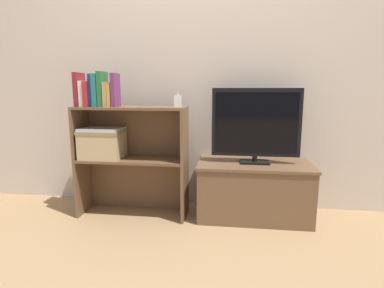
% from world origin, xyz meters
% --- Properties ---
extents(ground_plane, '(16.00, 16.00, 0.00)m').
position_xyz_m(ground_plane, '(0.00, 0.00, 0.00)').
color(ground_plane, '#A37F56').
extents(wall_back, '(10.00, 0.05, 2.40)m').
position_xyz_m(wall_back, '(0.00, 0.47, 1.20)').
color(wall_back, beige).
rests_on(wall_back, ground_plane).
extents(tv_stand, '(0.86, 0.46, 0.43)m').
position_xyz_m(tv_stand, '(0.47, 0.22, 0.22)').
color(tv_stand, brown).
rests_on(tv_stand, ground_plane).
extents(tv, '(0.66, 0.14, 0.57)m').
position_xyz_m(tv, '(0.47, 0.22, 0.73)').
color(tv, black).
rests_on(tv, tv_stand).
extents(bookshelf_lower_tier, '(0.85, 0.30, 0.46)m').
position_xyz_m(bookshelf_lower_tier, '(-0.47, 0.21, 0.29)').
color(bookshelf_lower_tier, brown).
rests_on(bookshelf_lower_tier, ground_plane).
extents(bookshelf_upper_tier, '(0.85, 0.30, 0.40)m').
position_xyz_m(bookshelf_upper_tier, '(-0.47, 0.20, 0.72)').
color(bookshelf_upper_tier, brown).
rests_on(bookshelf_upper_tier, bookshelf_lower_tier).
extents(book_maroon, '(0.03, 0.14, 0.25)m').
position_xyz_m(book_maroon, '(-0.85, 0.10, 0.99)').
color(book_maroon, maroon).
rests_on(book_maroon, bookshelf_upper_tier).
extents(book_ivory, '(0.03, 0.13, 0.19)m').
position_xyz_m(book_ivory, '(-0.81, 0.10, 0.96)').
color(book_ivory, silver).
rests_on(book_ivory, bookshelf_upper_tier).
extents(book_crimson, '(0.04, 0.15, 0.19)m').
position_xyz_m(book_crimson, '(-0.77, 0.10, 0.95)').
color(book_crimson, '#B22328').
rests_on(book_crimson, bookshelf_upper_tier).
extents(book_navy, '(0.03, 0.13, 0.24)m').
position_xyz_m(book_navy, '(-0.74, 0.10, 0.98)').
color(book_navy, navy).
rests_on(book_navy, bookshelf_upper_tier).
extents(book_teal, '(0.03, 0.15, 0.24)m').
position_xyz_m(book_teal, '(-0.70, 0.10, 0.98)').
color(book_teal, '#1E7075').
rests_on(book_teal, bookshelf_upper_tier).
extents(book_forest, '(0.03, 0.14, 0.26)m').
position_xyz_m(book_forest, '(-0.67, 0.10, 0.99)').
color(book_forest, '#286638').
rests_on(book_forest, bookshelf_upper_tier).
extents(book_tan, '(0.03, 0.14, 0.18)m').
position_xyz_m(book_tan, '(-0.63, 0.10, 0.95)').
color(book_tan, tan).
rests_on(book_tan, bookshelf_upper_tier).
extents(book_mustard, '(0.02, 0.13, 0.17)m').
position_xyz_m(book_mustard, '(-0.60, 0.10, 0.95)').
color(book_mustard, gold).
rests_on(book_mustard, bookshelf_upper_tier).
extents(book_plum, '(0.03, 0.12, 0.24)m').
position_xyz_m(book_plum, '(-0.57, 0.10, 0.98)').
color(book_plum, '#6B2D66').
rests_on(book_plum, bookshelf_upper_tier).
extents(baby_monitor, '(0.05, 0.04, 0.12)m').
position_xyz_m(baby_monitor, '(-0.11, 0.15, 0.91)').
color(baby_monitor, white).
rests_on(baby_monitor, bookshelf_upper_tier).
extents(storage_basket_left, '(0.32, 0.26, 0.22)m').
position_xyz_m(storage_basket_left, '(-0.70, 0.13, 0.58)').
color(storage_basket_left, tan).
rests_on(storage_basket_left, bookshelf_lower_tier).
extents(laptop, '(0.31, 0.24, 0.02)m').
position_xyz_m(laptop, '(-0.70, 0.13, 0.69)').
color(laptop, '#BCBCC1').
rests_on(laptop, storage_basket_left).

